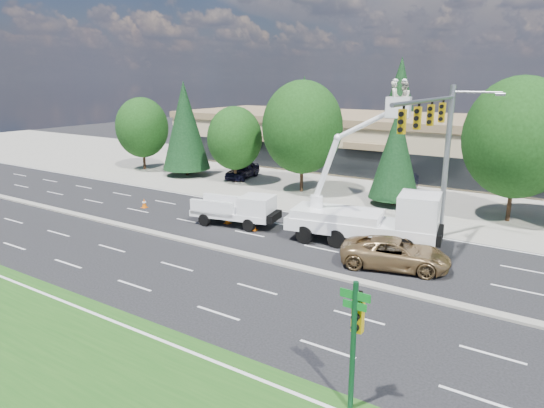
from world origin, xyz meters
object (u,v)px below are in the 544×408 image
Objects in this scene: street_sign_pole at (355,332)px; bucket_truck at (372,213)px; utility_pickup at (239,213)px; signal_mast at (439,141)px; minivan at (395,253)px.

street_sign_pole is 14.59m from bucket_truck.
signal_mast is at bearing 2.21° from utility_pickup.
bucket_truck is at bearing 27.85° from minivan.
utility_pickup is 1.05× the size of minivan.
street_sign_pole is 0.74× the size of minivan.
signal_mast is 5.32m from bucket_truck.
utility_pickup is at bearing 176.45° from bucket_truck.
signal_mast is 1.87× the size of minivan.
signal_mast is 2.54× the size of street_sign_pole.
signal_mast is 1.78× the size of utility_pickup.
bucket_truck is (-2.93, -1.71, -4.10)m from signal_mast.
street_sign_pole is 18.66m from utility_pickup.
street_sign_pole is at bearing -82.73° from signal_mast.
signal_mast is 15.99m from street_sign_pole.
utility_pickup is 11.10m from minivan.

